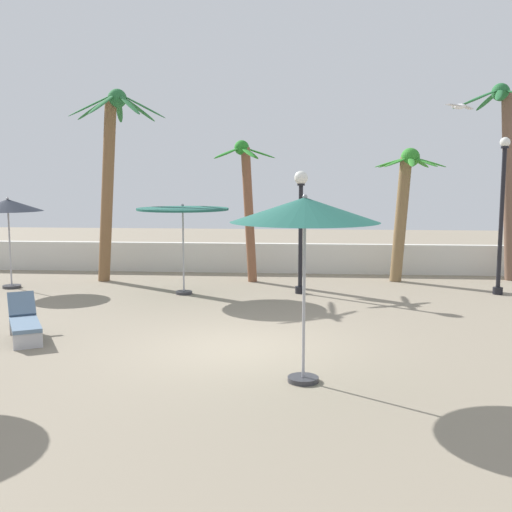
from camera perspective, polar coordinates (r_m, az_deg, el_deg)
ground_plane at (r=12.25m, az=-1.31°, el=-8.57°), size 56.00×56.00×0.00m
boundary_wall at (r=21.80m, az=1.36°, el=-0.18°), size 25.20×0.30×1.03m
patio_umbrella_1 at (r=20.02m, az=-21.71°, el=4.21°), size 2.04×2.04×2.73m
patio_umbrella_2 at (r=9.95m, az=4.47°, el=4.06°), size 2.39×2.39×3.07m
patio_umbrella_3 at (r=17.75m, az=-6.70°, el=3.90°), size 2.59×2.59×2.58m
palm_tree_0 at (r=21.57m, az=21.88°, el=8.11°), size 2.89×3.05×6.25m
palm_tree_1 at (r=19.76m, az=-0.85°, el=5.61°), size 2.07×2.01×4.47m
palm_tree_2 at (r=20.34m, az=13.37°, el=5.20°), size 2.23×2.23×4.24m
palm_tree_3 at (r=20.36m, az=-13.16°, el=8.13°), size 3.00×2.98×6.05m
lamp_post_0 at (r=18.89m, az=21.50°, el=3.65°), size 0.28×0.28×4.43m
lamp_post_1 at (r=17.77m, az=4.10°, el=3.69°), size 0.39×0.39×3.50m
lounge_chair_0 at (r=13.87m, az=-20.40°, el=-5.47°), size 1.39×1.91×0.84m
seagull_1 at (r=16.22m, az=18.02°, el=12.87°), size 0.83×0.83×0.14m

